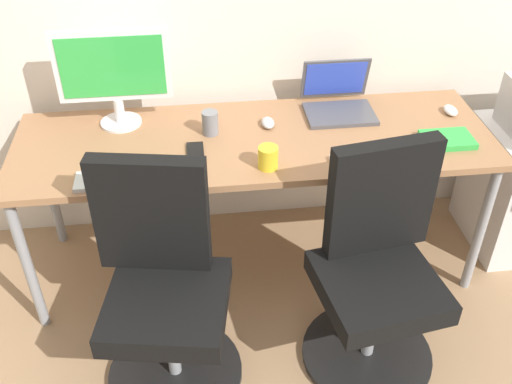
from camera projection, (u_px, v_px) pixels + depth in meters
The scene contains 14 objects.
ground_plane at pixel (255, 261), 2.96m from camera, with size 5.28×5.28×0.00m, color #9E7A56.
desk at pixel (255, 149), 2.57m from camera, with size 2.05×0.67×0.72m.
office_chair_left at pixel (164, 291), 2.22m from camera, with size 0.54×0.54×0.94m.
office_chair_right at pixel (376, 273), 2.30m from camera, with size 0.54×0.54×0.94m.
desktop_monitor at pixel (113, 72), 2.48m from camera, with size 0.48×0.18×0.43m.
open_laptop at pixel (338, 99), 2.70m from camera, with size 0.31×0.28×0.22m.
keyboard_by_monitor at pixel (120, 179), 2.27m from camera, with size 0.34×0.12×0.02m, color #B7B7B7.
keyboard_by_laptop at pixel (374, 162), 2.37m from camera, with size 0.34×0.12×0.02m, color silver.
mouse_by_monitor at pixel (451, 110), 2.69m from camera, with size 0.06×0.10×0.03m, color silver.
mouse_by_laptop at pixel (268, 123), 2.60m from camera, with size 0.06×0.10×0.03m, color #B7B7B7.
coffee_mug at pixel (268, 158), 2.33m from camera, with size 0.08×0.08×0.09m, color yellow.
pen_cup at pixel (210, 123), 2.53m from camera, with size 0.07×0.07×0.10m, color slate.
phone_near_monitor at pixel (195, 152), 2.43m from camera, with size 0.07×0.14×0.01m, color black.
notebook at pixel (447, 140), 2.50m from camera, with size 0.21×0.15×0.03m, color green.
Camera 1 is at (-0.25, -2.15, 2.05)m, focal length 41.52 mm.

